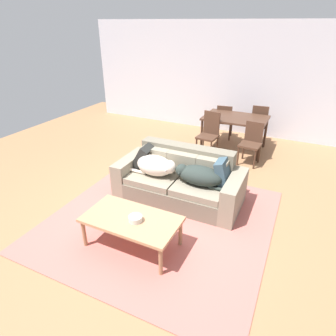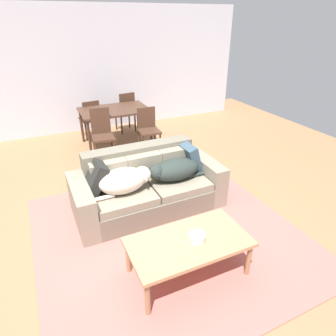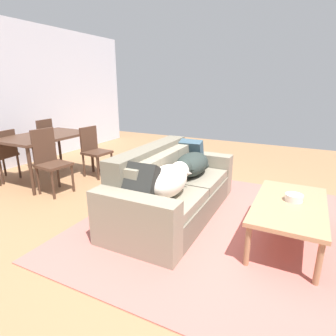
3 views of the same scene
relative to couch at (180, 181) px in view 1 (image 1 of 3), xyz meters
The scene contains 15 objects.
ground_plane 0.50m from the couch, 120.01° to the right, with size 10.00×10.00×0.00m, color #9A6D48.
back_partition 3.81m from the couch, 93.05° to the left, with size 8.00×0.12×2.70m, color silver.
area_rug 0.76m from the couch, 89.94° to the right, with size 3.10×3.08×0.01m, color #BB635A.
couch is the anchor object (origin of this frame).
dog_on_left_cushion 0.47m from the couch, 154.93° to the right, with size 0.78×0.37×0.33m.
dog_on_right_cushion 0.45m from the couch, 19.36° to the right, with size 0.87×0.39×0.29m.
throw_pillow_by_left_arm 0.76m from the couch, behind, with size 0.14×0.43×0.43m, color black.
throw_pillow_by_right_arm 0.75m from the couch, ahead, with size 0.14×0.42×0.42m, color #354C5A.
coffee_table 1.36m from the couch, 93.11° to the right, with size 1.21×0.66×0.44m.
bowl_on_coffee_table 1.39m from the couch, 89.75° to the right, with size 0.17×0.17×0.07m, color silver.
dining_table 2.49m from the couch, 84.08° to the left, with size 1.36×0.92×0.75m.
dining_chair_near_left 1.91m from the couch, 94.74° to the left, with size 0.44×0.44×0.95m.
dining_chair_near_right 2.02m from the couch, 67.96° to the left, with size 0.43×0.43×0.85m.
dining_chair_far_left 3.01m from the couch, 92.74° to the left, with size 0.45×0.45×0.85m.
dining_chair_far_right 3.14m from the couch, 77.49° to the left, with size 0.44×0.44×0.93m.
Camera 1 is at (1.83, -3.47, 2.65)m, focal length 30.98 mm.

